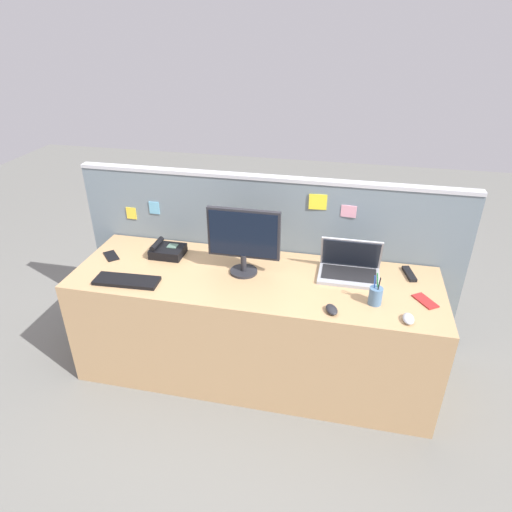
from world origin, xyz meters
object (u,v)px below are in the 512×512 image
at_px(desktop_monitor, 244,238).
at_px(computer_mouse_right_hand, 332,309).
at_px(keyboard_main, 127,281).
at_px(computer_mouse_left_hand, 408,319).
at_px(cell_phone_black_slab, 111,256).
at_px(pen_cup, 376,296).
at_px(laptop, 350,266).
at_px(cell_phone_red_case, 425,301).
at_px(tv_remote, 409,274).
at_px(desk_phone, 167,251).

distance_m(desktop_monitor, computer_mouse_right_hand, 0.69).
relative_size(desktop_monitor, keyboard_main, 1.14).
xyz_separation_m(computer_mouse_left_hand, cell_phone_black_slab, (-1.89, 0.32, -0.01)).
xyz_separation_m(computer_mouse_left_hand, pen_cup, (-0.17, 0.13, 0.04)).
height_order(laptop, keyboard_main, laptop).
relative_size(pen_cup, cell_phone_red_case, 1.24).
distance_m(computer_mouse_right_hand, cell_phone_red_case, 0.55).
bearing_deg(computer_mouse_right_hand, cell_phone_black_slab, 146.17).
distance_m(laptop, computer_mouse_right_hand, 0.43).
xyz_separation_m(desktop_monitor, tv_remote, (1.01, 0.18, -0.23)).
distance_m(desk_phone, pen_cup, 1.38).
bearing_deg(desktop_monitor, desk_phone, 169.40).
xyz_separation_m(desktop_monitor, computer_mouse_right_hand, (0.57, -0.32, -0.22)).
height_order(pen_cup, cell_phone_black_slab, pen_cup).
relative_size(desk_phone, computer_mouse_left_hand, 2.11).
bearing_deg(computer_mouse_right_hand, keyboard_main, 156.36).
height_order(desk_phone, computer_mouse_right_hand, desk_phone).
bearing_deg(pen_cup, desk_phone, 167.96).
height_order(desk_phone, tv_remote, desk_phone).
bearing_deg(computer_mouse_left_hand, keyboard_main, 176.98).
xyz_separation_m(laptop, pen_cup, (0.15, -0.29, -0.00)).
height_order(computer_mouse_left_hand, cell_phone_red_case, computer_mouse_left_hand).
bearing_deg(desktop_monitor, computer_mouse_right_hand, -29.16).
relative_size(laptop, computer_mouse_left_hand, 3.71).
height_order(computer_mouse_right_hand, tv_remote, computer_mouse_right_hand).
height_order(keyboard_main, tv_remote, keyboard_main).
bearing_deg(tv_remote, laptop, 177.73).
bearing_deg(desktop_monitor, tv_remote, 9.87).
bearing_deg(keyboard_main, laptop, 13.02).
distance_m(desk_phone, keyboard_main, 0.39).
bearing_deg(laptop, desktop_monitor, -170.69).
xyz_separation_m(desktop_monitor, pen_cup, (0.80, -0.18, -0.19)).
relative_size(desktop_monitor, tv_remote, 2.64).
relative_size(laptop, desk_phone, 1.75).
bearing_deg(desktop_monitor, computer_mouse_left_hand, -17.96).
relative_size(computer_mouse_right_hand, cell_phone_black_slab, 0.70).
height_order(computer_mouse_right_hand, computer_mouse_left_hand, same).
bearing_deg(keyboard_main, pen_cup, 0.35).
height_order(laptop, computer_mouse_left_hand, laptop).
bearing_deg(desk_phone, computer_mouse_left_hand, -15.34).
bearing_deg(computer_mouse_left_hand, desk_phone, 163.15).
distance_m(desktop_monitor, keyboard_main, 0.75).
distance_m(pen_cup, cell_phone_black_slab, 1.73).
distance_m(keyboard_main, cell_phone_red_case, 1.75).
bearing_deg(pen_cup, cell_phone_red_case, 15.82).
relative_size(desk_phone, keyboard_main, 0.54).
xyz_separation_m(cell_phone_red_case, cell_phone_black_slab, (-2.00, 0.11, 0.00)).
bearing_deg(computer_mouse_left_hand, pen_cup, 141.45).
height_order(desktop_monitor, cell_phone_red_case, desktop_monitor).
relative_size(computer_mouse_left_hand, pen_cup, 0.53).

